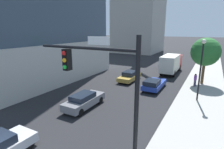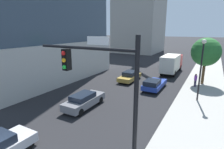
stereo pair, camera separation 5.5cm
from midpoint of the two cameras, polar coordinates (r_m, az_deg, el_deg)
sidewalk at (r=25.02m, az=26.76°, el=-4.33°), size 4.85×120.00×0.15m
construction_building at (r=62.52m, az=8.82°, el=20.07°), size 18.60×20.31×35.02m
traffic_light_pole at (r=8.18m, az=-2.53°, el=-3.26°), size 5.37×0.48×6.94m
street_lamp at (r=20.03m, az=26.36°, el=3.61°), size 0.44×0.44×6.22m
street_tree at (r=26.75m, az=27.41°, el=6.26°), size 3.68×3.68×6.13m
car_blue at (r=23.19m, az=13.09°, el=-2.93°), size 1.94×4.76×1.38m
car_gold at (r=26.44m, az=5.64°, el=-0.54°), size 1.87×4.64×1.41m
car_gray at (r=17.60m, az=-8.67°, el=-8.03°), size 1.76×4.68×1.44m
box_truck at (r=32.45m, az=18.22°, el=3.52°), size 2.29×7.94×3.15m
pedestrian_purple_shirt at (r=25.62m, az=24.77°, el=-1.57°), size 0.34×0.34×1.65m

